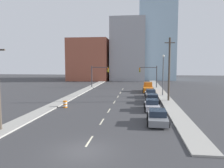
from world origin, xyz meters
name	(u,v)px	position (x,y,z in m)	size (l,w,h in m)	color
ground_plane	(83,151)	(0.00, 0.00, 0.00)	(200.00, 200.00, 0.00)	#38383A
sidewalk_left	(96,85)	(-8.36, 46.51, 0.07)	(2.05, 93.01, 0.15)	#9E9B93
sidewalk_right	(156,85)	(8.36, 46.51, 0.07)	(2.05, 93.01, 0.15)	#9E9B93
lane_stripe_at_2m	(89,141)	(0.00, 2.00, 0.00)	(0.16, 2.40, 0.01)	beige
lane_stripe_at_8m	(102,122)	(0.00, 7.83, 0.00)	(0.16, 2.40, 0.01)	beige
lane_stripe_at_13m	(109,111)	(0.00, 13.26, 0.00)	(0.16, 2.40, 0.01)	beige
lane_stripe_at_19m	(114,102)	(0.00, 19.45, 0.00)	(0.16, 2.40, 0.01)	beige
lane_stripe_at_25m	(118,97)	(0.00, 25.30, 0.00)	(0.16, 2.40, 0.01)	beige
lane_stripe_at_30m	(120,93)	(0.00, 30.35, 0.00)	(0.16, 2.40, 0.01)	beige
lane_stripe_at_37m	(123,89)	(0.00, 37.34, 0.00)	(0.16, 2.40, 0.01)	beige
building_brick_left	(90,60)	(-14.12, 65.20, 7.35)	(14.00, 16.00, 14.71)	#9E513D
building_office_center	(128,51)	(-0.30, 69.20, 10.92)	(12.00, 20.00, 21.83)	#99999E
building_glass_right	(156,36)	(10.16, 73.20, 16.58)	(13.00, 20.00, 33.16)	#99B7CC
traffic_signal_left	(97,73)	(-6.81, 40.16, 3.60)	(4.43, 0.35, 5.50)	#38383D
traffic_signal_right	(151,74)	(6.77, 40.16, 3.60)	(4.43, 0.35, 5.50)	#38383D
utility_pole_right_mid	(169,69)	(8.58, 21.30, 5.20)	(1.60, 0.32, 10.15)	#473D33
traffic_barrel	(65,104)	(-6.30, 14.41, 0.47)	(0.56, 0.56, 0.95)	orange
street_lamp	(163,72)	(8.25, 27.04, 4.49)	(0.44, 0.44, 7.68)	#4C4C51
sedan_gray	(158,117)	(5.75, 7.82, 0.65)	(2.26, 4.54, 1.42)	slate
sedan_silver	(152,105)	(5.54, 14.25, 0.66)	(2.05, 4.27, 1.43)	#B2B2BC
sedan_black	(152,99)	(5.93, 19.72, 0.63)	(2.08, 4.69, 1.36)	black
sedan_white	(151,94)	(5.93, 25.08, 0.67)	(2.15, 4.70, 1.46)	silver
pickup_truck_orange	(148,88)	(5.77, 32.81, 0.83)	(2.34, 6.18, 2.04)	orange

